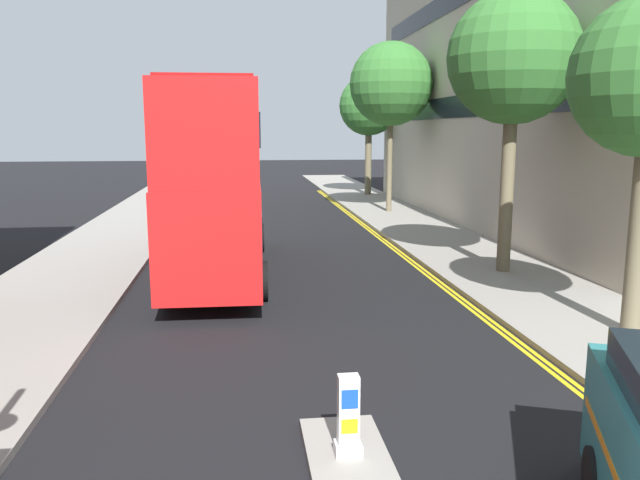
% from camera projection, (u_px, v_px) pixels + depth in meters
% --- Properties ---
extents(sidewalk_right, '(4.00, 80.00, 0.14)m').
position_uv_depth(sidewalk_right, '(479.00, 261.00, 20.83)').
color(sidewalk_right, gray).
rests_on(sidewalk_right, ground).
extents(sidewalk_left, '(4.00, 80.00, 0.14)m').
position_uv_depth(sidewalk_left, '(75.00, 272.00, 19.21)').
color(sidewalk_left, gray).
rests_on(sidewalk_left, ground).
extents(kerb_line_outer, '(0.10, 56.00, 0.01)m').
position_uv_depth(kerb_line_outer, '(437.00, 279.00, 18.63)').
color(kerb_line_outer, yellow).
rests_on(kerb_line_outer, ground).
extents(kerb_line_inner, '(0.10, 56.00, 0.01)m').
position_uv_depth(kerb_line_inner, '(431.00, 279.00, 18.61)').
color(kerb_line_inner, yellow).
rests_on(kerb_line_inner, ground).
extents(traffic_island, '(1.10, 2.20, 0.10)m').
position_uv_depth(traffic_island, '(348.00, 457.00, 8.39)').
color(traffic_island, gray).
rests_on(traffic_island, ground).
extents(keep_left_bollard, '(0.36, 0.28, 1.11)m').
position_uv_depth(keep_left_bollard, '(348.00, 418.00, 8.29)').
color(keep_left_bollard, silver).
rests_on(keep_left_bollard, traffic_island).
extents(double_decker_bus_away, '(2.98, 10.86, 5.64)m').
position_uv_depth(double_decker_bus_away, '(218.00, 176.00, 18.95)').
color(double_decker_bus_away, red).
rests_on(double_decker_bus_away, ground).
extents(street_tree_near, '(4.28, 4.28, 8.74)m').
position_uv_depth(street_tree_near, '(391.00, 84.00, 32.05)').
color(street_tree_near, '#6B6047').
rests_on(street_tree_near, sidewalk_right).
extents(street_tree_mid, '(3.93, 3.93, 7.82)m').
position_uv_depth(street_tree_mid, '(369.00, 106.00, 40.98)').
color(street_tree_mid, '#6B6047').
rests_on(street_tree_mid, sidewalk_right).
extents(street_tree_far, '(3.85, 3.85, 8.25)m').
position_uv_depth(street_tree_far, '(514.00, 60.00, 18.04)').
color(street_tree_far, '#6B6047').
rests_on(street_tree_far, sidewalk_right).
extents(townhouse_terrace_right, '(10.08, 28.00, 14.33)m').
position_uv_depth(townhouse_terrace_right, '(558.00, 70.00, 29.14)').
color(townhouse_terrace_right, '#B2A893').
rests_on(townhouse_terrace_right, ground).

